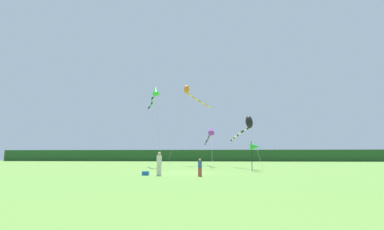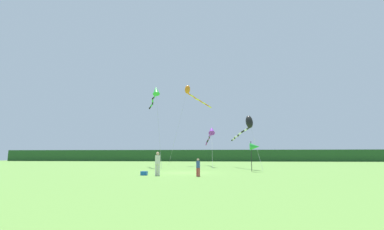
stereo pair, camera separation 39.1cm
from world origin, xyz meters
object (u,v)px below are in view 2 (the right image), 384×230
object	(u,v)px
kite_purple	(211,132)
person_child	(198,166)
kite_orange	(190,92)
banner_flag_pole	(255,147)
person_adult	(158,162)
cooler_box	(144,173)
kite_green	(156,92)
kite_black	(247,125)

from	to	relation	value
kite_purple	person_child	bearing A→B (deg)	-92.07
kite_orange	banner_flag_pole	bearing A→B (deg)	-62.11
person_child	person_adult	bearing A→B (deg)	169.44
person_adult	cooler_box	world-z (taller)	person_adult
person_child	cooler_box	xyz separation A→B (m)	(-4.23, 0.76, -0.57)
cooler_box	person_adult	bearing A→B (deg)	-9.21
person_adult	banner_flag_pole	world-z (taller)	banner_flag_pole
kite_purple	kite_green	bearing A→B (deg)	-166.14
person_child	cooler_box	distance (m)	4.33
person_child	banner_flag_pole	distance (m)	8.22
kite_purple	banner_flag_pole	bearing A→B (deg)	-66.29
cooler_box	kite_green	size ratio (longest dim) A/B	0.04
kite_black	kite_purple	world-z (taller)	kite_black
banner_flag_pole	kite_green	bearing A→B (deg)	145.13
kite_black	kite_purple	bearing A→B (deg)	127.30
kite_purple	cooler_box	bearing A→B (deg)	-107.18
cooler_box	person_child	bearing A→B (deg)	-10.21
cooler_box	banner_flag_pole	size ratio (longest dim) A/B	0.17
banner_flag_pole	kite_orange	bearing A→B (deg)	117.89
person_adult	kite_orange	distance (m)	22.83
kite_orange	kite_purple	xyz separation A→B (m)	(3.31, -4.55, -6.83)
banner_flag_pole	kite_green	distance (m)	16.22
kite_black	kite_green	bearing A→B (deg)	162.11
person_adult	person_child	size ratio (longest dim) A/B	1.38
banner_flag_pole	kite_black	xyz separation A→B (m)	(-0.16, 4.45, 2.63)
banner_flag_pole	cooler_box	bearing A→B (deg)	-148.86
kite_black	cooler_box	bearing A→B (deg)	-132.10
person_child	kite_green	world-z (taller)	kite_green
kite_orange	kite_black	bearing A→B (deg)	-53.26
kite_black	kite_orange	world-z (taller)	kite_orange
kite_black	kite_orange	bearing A→B (deg)	126.74
person_child	kite_black	distance (m)	12.55
person_child	kite_green	xyz separation A→B (m)	(-6.77, 14.52, 9.20)
person_adult	kite_black	size ratio (longest dim) A/B	0.18
kite_black	kite_green	distance (m)	13.16
person_adult	kite_purple	bearing A→B (deg)	76.66
kite_black	kite_orange	xyz separation A→B (m)	(-7.55, 10.11, 6.47)
kite_orange	kite_green	distance (m)	7.70
person_child	kite_purple	bearing A→B (deg)	87.93
banner_flag_pole	person_child	bearing A→B (deg)	-128.23
person_adult	kite_black	distance (m)	13.53
cooler_box	kite_orange	bearing A→B (deg)	85.73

